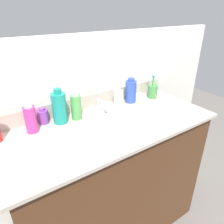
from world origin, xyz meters
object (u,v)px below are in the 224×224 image
Objects in this scene: faucet at (100,108)px; bottle_toner_green at (76,106)px; bottle_soap_pink at (31,119)px; soap_bar at (138,95)px; bottle_shampoo_blue at (131,91)px; bottle_mouthwash_teal at (59,108)px; bottle_cream_purple at (43,116)px; cup_green at (153,90)px; bottle_lotion_white at (118,97)px.

bottle_toner_green is (-0.16, 0.00, 0.05)m from faucet.
bottle_soap_pink is 0.76m from soap_bar.
bottle_shampoo_blue reaches higher than bottle_soap_pink.
bottle_mouthwash_teal is 0.10m from bottle_cream_purple.
bottle_cream_purple is 0.76m from cup_green.
bottle_toner_green is at bearing 179.09° from faucet.
bottle_lotion_white reaches higher than faucet.
bottle_toner_green is at bearing 0.69° from bottle_soap_pink.
bottle_shampoo_blue is at bearing 1.73° from bottle_soap_pink.
faucet reaches higher than soap_bar.
bottle_cream_purple is (-0.08, 0.04, -0.05)m from bottle_mouthwash_teal.
soap_bar is (0.76, 0.05, -0.06)m from bottle_soap_pink.
cup_green reaches higher than bottle_cream_purple.
faucet is at bearing -0.91° from bottle_toner_green.
soap_bar is at bearing -0.42° from bottle_cream_purple.
bottle_toner_green is at bearing -177.63° from bottle_shampoo_blue.
bottle_cream_purple is at bearing 169.84° from faucet.
bottle_soap_pink is at bearing -175.86° from soap_bar.
bottle_soap_pink is at bearing -142.37° from bottle_cream_purple.
bottle_mouthwash_teal is (-0.25, 0.01, 0.06)m from faucet.
bottle_shampoo_blue is (0.58, -0.04, 0.04)m from bottle_cream_purple.
bottle_lotion_white is at bearing 172.62° from cup_green.
bottle_mouthwash_teal reaches higher than bottle_shampoo_blue.
bottle_toner_green is 0.31m from bottle_lotion_white.
bottle_cream_purple is 0.48× the size of cup_green.
faucet is at bearing 0.08° from bottle_soap_pink.
bottle_lotion_white is 0.10m from bottle_shampoo_blue.
faucet is 0.26m from bottle_mouthwash_teal.
bottle_toner_green is at bearing -18.07° from bottle_cream_purple.
faucet is 0.34m from bottle_cream_purple.
bottle_toner_green is at bearing -175.44° from bottle_lotion_white.
soap_bar is (0.35, 0.05, -0.02)m from faucet.
bottle_cream_purple is at bearing 161.93° from bottle_toner_green.
bottle_lotion_white is 1.91× the size of soap_bar.
bottle_soap_pink is 0.10m from bottle_cream_purple.
soap_bar is (0.10, 0.03, -0.06)m from bottle_shampoo_blue.
bottle_shampoo_blue is 0.90× the size of cup_green.
bottle_lotion_white is (0.56, 0.03, -0.02)m from bottle_soap_pink.
cup_green is (0.18, -0.03, -0.02)m from bottle_shampoo_blue.
bottle_toner_green is 0.41m from bottle_shampoo_blue.
soap_bar is (0.50, 0.05, -0.07)m from bottle_toner_green.
bottle_soap_pink is at bearing -179.92° from faucet.
bottle_cream_purple is 0.54× the size of bottle_toner_green.
faucet is 0.35m from soap_bar.
soap_bar is at bearing 19.52° from bottle_shampoo_blue.
cup_green is (0.76, -0.07, 0.01)m from bottle_cream_purple.
faucet is 1.31× the size of bottle_lotion_white.
faucet is at bearing -10.16° from bottle_cream_purple.
bottle_soap_pink is 1.34× the size of bottle_lotion_white.
bottle_toner_green is at bearing 178.97° from cup_green.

